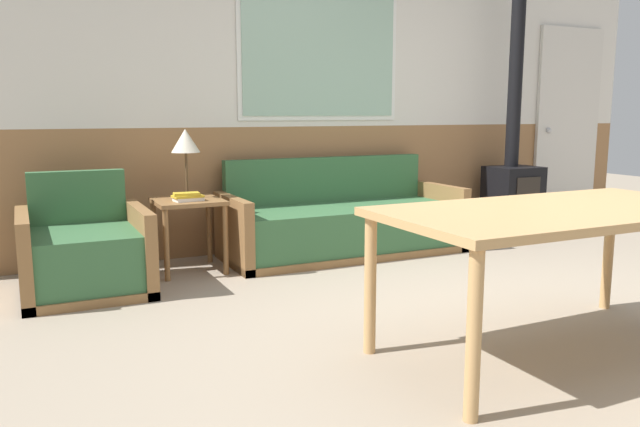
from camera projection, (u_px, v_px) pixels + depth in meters
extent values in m
plane|color=gray|center=(540.00, 329.00, 3.48)|extent=(16.00, 16.00, 0.00)
cube|color=#996B42|center=(329.00, 185.00, 5.73)|extent=(7.20, 0.06, 1.08)
cube|color=silver|center=(330.00, 34.00, 5.51)|extent=(7.20, 0.06, 1.62)
cube|color=white|center=(321.00, 51.00, 5.46)|extent=(1.54, 0.01, 1.19)
cube|color=#99BCA8|center=(321.00, 51.00, 5.45)|extent=(1.46, 0.02, 1.11)
cube|color=olive|center=(344.00, 251.00, 5.32)|extent=(2.04, 0.79, 0.06)
cube|color=#38663D|center=(345.00, 227.00, 5.27)|extent=(1.88, 0.71, 0.35)
cube|color=#38663D|center=(327.00, 179.00, 5.53)|extent=(1.88, 0.10, 0.40)
cube|color=olive|center=(233.00, 232.00, 4.86)|extent=(0.08, 0.79, 0.55)
cube|color=olive|center=(439.00, 214.00, 5.70)|extent=(0.08, 0.79, 0.55)
cube|color=olive|center=(87.00, 288.00, 4.19)|extent=(0.81, 0.83, 0.06)
cube|color=#38663D|center=(86.00, 258.00, 4.14)|extent=(0.65, 0.75, 0.36)
cube|color=#38663D|center=(77.00, 197.00, 4.42)|extent=(0.65, 0.10, 0.37)
cube|color=olive|center=(25.00, 257.00, 4.00)|extent=(0.08, 0.83, 0.56)
cube|color=olive|center=(141.00, 247.00, 4.31)|extent=(0.08, 0.83, 0.56)
cube|color=olive|center=(188.00, 201.00, 4.68)|extent=(0.50, 0.50, 0.03)
cylinder|color=olive|center=(166.00, 245.00, 4.44)|extent=(0.04, 0.04, 0.52)
cylinder|color=olive|center=(226.00, 240.00, 4.62)|extent=(0.04, 0.04, 0.52)
cylinder|color=olive|center=(154.00, 235.00, 4.83)|extent=(0.04, 0.04, 0.52)
cylinder|color=olive|center=(209.00, 230.00, 5.01)|extent=(0.04, 0.04, 0.52)
cylinder|color=#4C3823|center=(187.00, 197.00, 4.76)|extent=(0.15, 0.15, 0.02)
cylinder|color=#4C3823|center=(187.00, 174.00, 4.73)|extent=(0.02, 0.02, 0.33)
cone|color=beige|center=(185.00, 141.00, 4.69)|extent=(0.22, 0.22, 0.18)
cube|color=white|center=(189.00, 199.00, 4.59)|extent=(0.22, 0.14, 0.03)
cube|color=gold|center=(188.00, 196.00, 4.59)|extent=(0.23, 0.15, 0.02)
cube|color=gold|center=(186.00, 194.00, 4.58)|extent=(0.19, 0.12, 0.02)
cube|color=tan|center=(561.00, 211.00, 3.04)|extent=(1.81, 0.91, 0.04)
cylinder|color=tan|center=(474.00, 336.00, 2.39)|extent=(0.06, 0.06, 0.70)
cylinder|color=tan|center=(370.00, 285.00, 3.09)|extent=(0.06, 0.06, 0.70)
cylinder|color=tan|center=(608.00, 253.00, 3.82)|extent=(0.06, 0.06, 0.70)
cylinder|color=black|center=(507.00, 233.00, 6.00)|extent=(0.04, 0.04, 0.10)
cylinder|color=black|center=(537.00, 230.00, 6.17)|extent=(0.04, 0.04, 0.10)
cylinder|color=black|center=(485.00, 227.00, 6.29)|extent=(0.04, 0.04, 0.10)
cylinder|color=black|center=(514.00, 224.00, 6.46)|extent=(0.04, 0.04, 0.10)
cube|color=black|center=(513.00, 195.00, 6.18)|extent=(0.48, 0.41, 0.57)
cube|color=black|center=(528.00, 198.00, 5.99)|extent=(0.29, 0.01, 0.40)
cylinder|color=black|center=(516.00, 70.00, 6.02)|extent=(0.13, 0.13, 1.86)
cube|color=silver|center=(567.00, 126.00, 6.84)|extent=(0.89, 0.04, 2.10)
sphere|color=silver|center=(549.00, 130.00, 6.68)|extent=(0.06, 0.06, 0.06)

